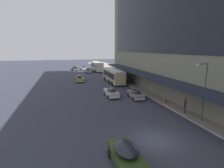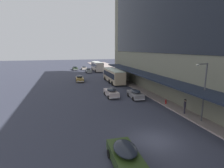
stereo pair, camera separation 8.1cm
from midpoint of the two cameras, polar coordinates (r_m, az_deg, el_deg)
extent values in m
plane|color=#343746|center=(17.04, 14.13, -17.42)|extent=(240.00, 240.00, 0.00)
cube|color=#1D2535|center=(19.60, 31.21, -3.63)|extent=(3.20, 72.00, 0.24)
cube|color=tan|center=(42.27, 0.57, 2.79)|extent=(2.59, 10.59, 2.77)
cube|color=black|center=(42.22, 0.57, 3.24)|extent=(2.63, 9.74, 1.22)
cube|color=silver|center=(42.08, 0.57, 4.72)|extent=(2.49, 10.59, 0.12)
cube|color=black|center=(47.21, -1.26, 5.10)|extent=(1.27, 0.07, 0.36)
cylinder|color=black|center=(45.57, -2.24, 1.85)|extent=(0.25, 1.00, 1.00)
cylinder|color=black|center=(46.23, 0.82, 2.00)|extent=(0.25, 1.00, 1.00)
cylinder|color=black|center=(39.04, 0.14, 0.22)|extent=(0.25, 1.00, 1.00)
cylinder|color=black|center=(39.80, 3.65, 0.42)|extent=(0.25, 1.00, 1.00)
cylinder|color=black|center=(41.39, -0.81, 0.87)|extent=(0.25, 1.00, 1.00)
cylinder|color=black|center=(42.10, 2.53, 1.05)|extent=(0.25, 1.00, 1.00)
cube|color=beige|center=(63.97, -4.84, 5.78)|extent=(2.85, 9.87, 2.88)
cube|color=black|center=(63.94, -4.85, 6.08)|extent=(2.87, 9.09, 1.27)
cube|color=silver|center=(63.84, -4.87, 7.11)|extent=(2.75, 9.87, 0.12)
cube|color=black|center=(68.68, -5.76, 7.15)|extent=(1.28, 0.10, 0.36)
cylinder|color=black|center=(67.10, -6.51, 4.90)|extent=(0.28, 1.01, 1.00)
cylinder|color=black|center=(67.62, -4.38, 4.99)|extent=(0.28, 1.01, 1.00)
cylinder|color=black|center=(60.90, -5.38, 4.26)|extent=(0.28, 1.01, 1.00)
cylinder|color=black|center=(61.47, -3.04, 4.36)|extent=(0.28, 1.01, 1.00)
cube|color=gray|center=(29.38, 7.66, -3.45)|extent=(1.84, 4.32, 0.78)
ellipsoid|color=#1E232D|center=(29.04, 7.83, -2.38)|extent=(1.55, 2.41, 0.50)
cube|color=silver|center=(31.42, 6.28, -2.88)|extent=(1.55, 0.20, 0.14)
cube|color=silver|center=(27.50, 9.21, -5.06)|extent=(1.55, 0.20, 0.14)
sphere|color=silver|center=(31.19, 5.53, -2.42)|extent=(0.18, 0.18, 0.18)
sphere|color=silver|center=(31.47, 7.08, -2.33)|extent=(0.18, 0.18, 0.18)
cylinder|color=black|center=(30.40, 5.34, -3.45)|extent=(0.17, 0.65, 0.64)
cylinder|color=black|center=(30.93, 8.22, -3.26)|extent=(0.17, 0.65, 0.64)
cylinder|color=black|center=(28.00, 7.00, -4.80)|extent=(0.17, 0.65, 0.64)
cylinder|color=black|center=(28.57, 10.09, -4.56)|extent=(0.17, 0.65, 0.64)
cube|color=gray|center=(60.90, -7.64, 4.34)|extent=(1.65, 4.71, 0.84)
ellipsoid|color=#1E232D|center=(60.59, -7.63, 4.96)|extent=(1.46, 2.59, 0.60)
cube|color=silver|center=(63.30, -7.94, 4.35)|extent=(1.57, 0.12, 0.14)
cube|color=silver|center=(58.57, -7.30, 3.80)|extent=(1.57, 0.12, 0.14)
sphere|color=silver|center=(63.17, -8.36, 4.62)|extent=(0.18, 0.18, 0.18)
sphere|color=silver|center=(63.29, -7.54, 4.65)|extent=(0.18, 0.18, 0.18)
cylinder|color=black|center=(62.27, -8.58, 4.17)|extent=(0.14, 0.64, 0.64)
cylinder|color=black|center=(62.49, -7.07, 4.24)|extent=(0.14, 0.64, 0.64)
cylinder|color=black|center=(59.40, -8.23, 3.83)|extent=(0.14, 0.64, 0.64)
cylinder|color=black|center=(59.63, -6.65, 3.90)|extent=(0.14, 0.64, 0.64)
cube|color=beige|center=(69.32, -9.07, 5.11)|extent=(2.02, 4.50, 0.71)
ellipsoid|color=#1E232D|center=(69.03, -9.08, 5.59)|extent=(1.72, 2.50, 0.57)
cube|color=silver|center=(71.58, -9.21, 5.14)|extent=(1.75, 0.19, 0.14)
cube|color=silver|center=(67.10, -8.92, 4.73)|extent=(1.75, 0.19, 0.14)
sphere|color=silver|center=(71.49, -9.62, 5.32)|extent=(0.18, 0.18, 0.18)
sphere|color=silver|center=(71.56, -8.81, 5.35)|extent=(0.18, 0.18, 0.18)
cylinder|color=black|center=(70.65, -9.90, 4.99)|extent=(0.17, 0.65, 0.64)
cylinder|color=black|center=(70.78, -8.41, 5.05)|extent=(0.17, 0.65, 0.64)
cylinder|color=black|center=(67.92, -9.75, 4.74)|extent=(0.17, 0.65, 0.64)
cylinder|color=black|center=(68.06, -8.20, 4.80)|extent=(0.17, 0.65, 0.64)
cube|color=#2A3F18|center=(13.20, 4.80, -23.21)|extent=(1.89, 4.44, 0.83)
ellipsoid|color=#1E232D|center=(13.00, 4.51, -20.24)|extent=(1.64, 2.45, 0.58)
cube|color=silver|center=(15.14, 1.80, -19.38)|extent=(1.72, 0.15, 0.14)
cylinder|color=black|center=(14.71, 6.47, -20.71)|extent=(0.15, 0.64, 0.64)
cylinder|color=black|center=(14.24, -0.89, -21.81)|extent=(0.15, 0.64, 0.64)
cube|color=#283525|center=(69.19, -11.91, 5.01)|extent=(1.93, 4.62, 0.75)
ellipsoid|color=#1E232D|center=(69.36, -11.95, 5.54)|extent=(1.67, 2.55, 0.55)
cube|color=silver|center=(66.90, -11.72, 4.61)|extent=(1.75, 0.16, 0.14)
cube|color=silver|center=(71.54, -12.07, 5.03)|extent=(1.75, 0.16, 0.14)
sphere|color=silver|center=(66.94, -11.30, 4.86)|extent=(0.18, 0.18, 0.18)
sphere|color=silver|center=(66.86, -12.17, 4.82)|extent=(0.18, 0.18, 0.18)
cylinder|color=black|center=(67.90, -11.02, 4.69)|extent=(0.15, 0.64, 0.64)
cylinder|color=black|center=(67.75, -12.57, 4.61)|extent=(0.15, 0.64, 0.64)
cylinder|color=black|center=(70.71, -11.26, 4.94)|extent=(0.15, 0.64, 0.64)
cylinder|color=black|center=(70.56, -12.75, 4.87)|extent=(0.15, 0.64, 0.64)
cube|color=beige|center=(30.01, -0.19, -2.96)|extent=(1.75, 4.23, 0.85)
ellipsoid|color=#1E232D|center=(29.65, -0.08, -1.80)|extent=(1.53, 2.33, 0.55)
cube|color=silver|center=(32.09, -1.25, -2.50)|extent=(1.63, 0.13, 0.14)
cube|color=silver|center=(28.09, 1.02, -4.55)|extent=(1.63, 0.13, 0.14)
sphere|color=silver|center=(31.87, -2.05, -2.01)|extent=(0.18, 0.18, 0.18)
sphere|color=silver|center=(32.11, -0.42, -1.90)|extent=(0.18, 0.18, 0.18)
cylinder|color=black|center=(31.10, -2.37, -3.06)|extent=(0.15, 0.64, 0.64)
cylinder|color=black|center=(31.54, 0.66, -2.85)|extent=(0.15, 0.64, 0.64)
cylinder|color=black|center=(28.66, -1.12, -4.33)|extent=(0.15, 0.64, 0.64)
cylinder|color=black|center=(29.13, 2.14, -4.07)|extent=(0.15, 0.64, 0.64)
cube|color=olive|center=(44.51, -10.44, 1.60)|extent=(1.95, 4.27, 0.81)
ellipsoid|color=#1E232D|center=(44.61, -10.49, 2.48)|extent=(1.66, 2.38, 0.55)
cube|color=silver|center=(42.45, -10.29, 0.78)|extent=(1.69, 0.19, 0.14)
cube|color=silver|center=(46.67, -10.56, 1.73)|extent=(1.69, 0.19, 0.14)
sphere|color=silver|center=(42.44, -9.65, 1.22)|extent=(0.18, 0.18, 0.18)
sphere|color=silver|center=(42.40, -10.96, 1.16)|extent=(0.18, 0.18, 0.18)
cylinder|color=black|center=(43.33, -9.17, 0.97)|extent=(0.17, 0.65, 0.64)
cylinder|color=black|center=(43.26, -11.51, 0.86)|extent=(0.17, 0.65, 0.64)
cylinder|color=black|center=(45.89, -9.40, 1.55)|extent=(0.17, 0.65, 0.64)
cylinder|color=black|center=(45.82, -11.61, 1.45)|extent=(0.17, 0.65, 0.64)
cylinder|color=#2A2534|center=(23.79, 22.69, -7.96)|extent=(0.16, 0.16, 0.85)
cylinder|color=#2A2534|center=(23.95, 22.66, -7.84)|extent=(0.16, 0.16, 0.85)
cube|color=#2A2534|center=(23.64, 22.82, -6.12)|extent=(0.42, 0.47, 0.70)
cylinder|color=#2A2534|center=(23.38, 22.89, -6.23)|extent=(0.10, 0.10, 0.63)
cylinder|color=#2A2534|center=(23.87, 22.77, -5.86)|extent=(0.10, 0.10, 0.63)
sphere|color=tan|center=(23.51, 22.91, -5.05)|extent=(0.22, 0.22, 0.22)
cylinder|color=black|center=(23.49, 22.92, -4.87)|extent=(0.33, 0.33, 0.02)
cylinder|color=black|center=(23.47, 22.93, -4.73)|extent=(0.21, 0.21, 0.12)
cylinder|color=#4C4C51|center=(21.49, 27.97, -2.60)|extent=(0.16, 0.16, 6.51)
cylinder|color=#4C4C51|center=(20.61, 27.58, 5.81)|extent=(1.20, 0.10, 0.10)
ellipsoid|color=silver|center=(20.21, 26.31, 5.61)|extent=(0.44, 0.28, 0.20)
cylinder|color=red|center=(26.90, 17.26, -5.69)|extent=(0.20, 0.20, 0.55)
sphere|color=red|center=(26.81, 17.30, -5.01)|extent=(0.18, 0.18, 0.18)
cylinder|color=red|center=(27.01, 17.09, -5.55)|extent=(0.08, 0.10, 0.08)
cylinder|color=red|center=(26.77, 17.43, -5.73)|extent=(0.08, 0.10, 0.08)
camera|label=1|loc=(0.04, -89.93, 0.01)|focal=28.00mm
camera|label=2|loc=(0.04, 90.07, -0.01)|focal=28.00mm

